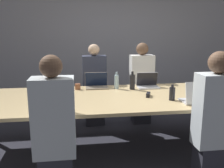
{
  "coord_description": "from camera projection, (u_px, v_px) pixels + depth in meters",
  "views": [
    {
      "loc": [
        -0.86,
        -3.2,
        1.65
      ],
      "look_at": [
        -0.39,
        0.1,
        0.92
      ],
      "focal_mm": 40.0,
      "sensor_mm": 36.0,
      "label": 1
    }
  ],
  "objects": [
    {
      "name": "cup_far_midleft",
      "position": [
        78.0,
        87.0,
        3.74
      ],
      "size": [
        0.08,
        0.08,
        0.09
      ],
      "color": "brown",
      "rests_on": "conference_table"
    },
    {
      "name": "ground_plane",
      "position": [
        140.0,
        147.0,
        3.57
      ],
      "size": [
        24.0,
        24.0,
        0.0
      ],
      "primitive_type": "plane",
      "color": "#2D2D38"
    },
    {
      "name": "person_far_midleft",
      "position": [
        94.0,
        87.0,
        4.3
      ],
      "size": [
        0.4,
        0.24,
        1.41
      ],
      "color": "#2D2D38",
      "rests_on": "ground_plane"
    },
    {
      "name": "laptop_near_midright",
      "position": [
        196.0,
        97.0,
        3.03
      ],
      "size": [
        0.31,
        0.27,
        0.28
      ],
      "rotation": [
        0.0,
        0.0,
        3.14
      ],
      "color": "silver",
      "rests_on": "conference_table"
    },
    {
      "name": "bottle_far_center",
      "position": [
        132.0,
        82.0,
        3.73
      ],
      "size": [
        0.08,
        0.08,
        0.27
      ],
      "color": "black",
      "rests_on": "conference_table"
    },
    {
      "name": "laptop_far_center",
      "position": [
        148.0,
        83.0,
        3.87
      ],
      "size": [
        0.33,
        0.22,
        0.23
      ],
      "color": "silver",
      "rests_on": "conference_table"
    },
    {
      "name": "person_near_midright",
      "position": [
        214.0,
        122.0,
        2.59
      ],
      "size": [
        0.4,
        0.24,
        1.44
      ],
      "rotation": [
        0.0,
        0.0,
        3.14
      ],
      "color": "#2D2D38",
      "rests_on": "ground_plane"
    },
    {
      "name": "curtain_wall",
      "position": [
        115.0,
        41.0,
        5.57
      ],
      "size": [
        12.0,
        0.06,
        2.8
      ],
      "color": "#9999A3",
      "rests_on": "ground_plane"
    },
    {
      "name": "bottle_near_midright",
      "position": [
        172.0,
        94.0,
        3.15
      ],
      "size": [
        0.07,
        0.07,
        0.2
      ],
      "color": "black",
      "rests_on": "conference_table"
    },
    {
      "name": "person_near_left",
      "position": [
        54.0,
        131.0,
        2.38
      ],
      "size": [
        0.4,
        0.24,
        1.43
      ],
      "rotation": [
        0.0,
        0.0,
        3.14
      ],
      "color": "#2D2D38",
      "rests_on": "ground_plane"
    },
    {
      "name": "stapler",
      "position": [
        148.0,
        95.0,
        3.35
      ],
      "size": [
        0.1,
        0.16,
        0.05
      ],
      "rotation": [
        0.0,
        0.0,
        -0.39
      ],
      "color": "black",
      "rests_on": "conference_table"
    },
    {
      "name": "laptop_far_midleft",
      "position": [
        97.0,
        83.0,
        3.85
      ],
      "size": [
        0.34,
        0.23,
        0.23
      ],
      "color": "gray",
      "rests_on": "conference_table"
    },
    {
      "name": "bottle_far_midleft",
      "position": [
        117.0,
        82.0,
        3.77
      ],
      "size": [
        0.06,
        0.06,
        0.26
      ],
      "color": "#ADD1E0",
      "rests_on": "conference_table"
    },
    {
      "name": "conference_table",
      "position": [
        142.0,
        99.0,
        3.41
      ],
      "size": [
        4.73,
        1.38,
        0.77
      ],
      "color": "#D6B77F",
      "rests_on": "ground_plane"
    },
    {
      "name": "laptop_near_left",
      "position": [
        56.0,
        105.0,
        2.74
      ],
      "size": [
        0.35,
        0.23,
        0.24
      ],
      "rotation": [
        0.0,
        0.0,
        3.14
      ],
      "color": "silver",
      "rests_on": "conference_table"
    },
    {
      "name": "cup_near_midright",
      "position": [
        214.0,
        98.0,
        3.1
      ],
      "size": [
        0.09,
        0.09,
        0.08
      ],
      "color": "white",
      "rests_on": "conference_table"
    },
    {
      "name": "person_far_center",
      "position": [
        141.0,
        85.0,
        4.39
      ],
      "size": [
        0.4,
        0.24,
        1.43
      ],
      "color": "#2D2D38",
      "rests_on": "ground_plane"
    }
  ]
}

